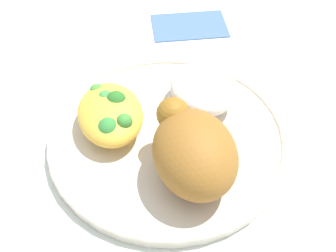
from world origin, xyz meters
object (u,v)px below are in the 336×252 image
plate (168,136)px  mac_cheese_with_broccoli (111,113)px  napkin (189,25)px  rice_pile (203,88)px  roasted_chicken (193,151)px

plate → mac_cheese_with_broccoli: mac_cheese_with_broccoli is taller
plate → napkin: plate is taller
napkin → mac_cheese_with_broccoli: bearing=141.8°
mac_cheese_with_broccoli → rice_pile: bearing=-83.8°
mac_cheese_with_broccoli → napkin: bearing=-38.2°
napkin → roasted_chicken: bearing=163.6°
roasted_chicken → mac_cheese_with_broccoli: roasted_chicken is taller
rice_pile → roasted_chicken: bearing=156.2°
roasted_chicken → rice_pile: 0.12m
napkin → rice_pile: bearing=167.9°
plate → rice_pile: size_ratio=3.16×
rice_pile → napkin: (0.19, -0.04, -0.04)m
roasted_chicken → napkin: 0.31m
roasted_chicken → mac_cheese_with_broccoli: (0.09, 0.07, -0.02)m
roasted_chicken → rice_pile: bearing=-23.8°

